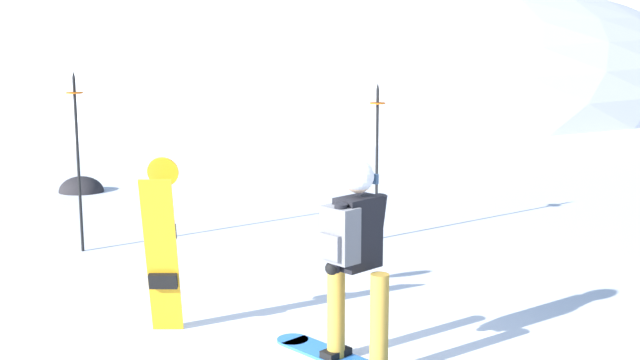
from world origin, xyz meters
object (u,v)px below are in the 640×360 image
at_px(spare_snowboard, 162,248).
at_px(piste_marker_near, 77,151).
at_px(piste_marker_far, 377,151).
at_px(snowboarder_main, 355,260).
at_px(rock_mid, 81,192).

bearing_deg(spare_snowboard, piste_marker_near, 118.36).
distance_m(piste_marker_near, piste_marker_far, 3.72).
xyz_separation_m(snowboarder_main, rock_mid, (-4.29, 7.30, -0.92)).
relative_size(spare_snowboard, rock_mid, 2.16).
height_order(piste_marker_near, piste_marker_far, piste_marker_near).
distance_m(snowboarder_main, rock_mid, 8.52).
height_order(spare_snowboard, piste_marker_near, piste_marker_near).
distance_m(snowboarder_main, piste_marker_near, 4.83).
xyz_separation_m(spare_snowboard, rock_mid, (-2.61, 6.58, -0.82)).
height_order(piste_marker_far, rock_mid, piste_marker_far).
relative_size(snowboarder_main, piste_marker_far, 0.84).
relative_size(piste_marker_near, rock_mid, 2.97).
distance_m(snowboarder_main, spare_snowboard, 1.83).
bearing_deg(piste_marker_near, piste_marker_far, 8.94).
bearing_deg(rock_mid, piste_marker_far, -33.56).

